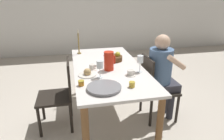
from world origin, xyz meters
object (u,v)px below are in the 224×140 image
object	(u,v)px
chair_person_side	(155,87)
person_seated	(162,71)
teacup_across	(92,67)
jam_jar_amber	(132,84)
chair_opposite	(60,93)
red_pitcher	(109,61)
candlestick_tall	(79,44)
serving_tray	(104,88)
teacup_near_person	(131,73)
fruit_bowl	(114,58)
bread_plate	(87,73)
wine_glass_water	(140,60)
jam_jar_red	(81,83)
wine_glass_juice	(100,65)

from	to	relation	value
chair_person_side	person_seated	world-z (taller)	person_seated
teacup_across	jam_jar_amber	xyz separation A→B (m)	(0.33, -0.57, 0.00)
chair_opposite	teacup_across	xyz separation A→B (m)	(0.41, -0.02, 0.32)
red_pitcher	candlestick_tall	distance (m)	0.83
person_seated	teacup_across	bearing A→B (deg)	-93.19
person_seated	serving_tray	distance (m)	1.00
teacup_near_person	fruit_bowl	size ratio (longest dim) A/B	0.56
serving_tray	fruit_bowl	bearing A→B (deg)	71.23
chair_person_side	person_seated	size ratio (longest dim) A/B	0.76
red_pitcher	candlestick_tall	xyz separation A→B (m)	(-0.31, 0.76, 0.03)
red_pitcher	chair_opposite	bearing A→B (deg)	171.92
person_seated	fruit_bowl	distance (m)	0.67
serving_tray	bread_plate	world-z (taller)	bread_plate
chair_opposite	wine_glass_water	distance (m)	1.07
person_seated	teacup_near_person	xyz separation A→B (m)	(-0.50, -0.23, 0.11)
bread_plate	fruit_bowl	bearing A→B (deg)	47.65
jam_jar_amber	teacup_across	bearing A→B (deg)	119.89
jam_jar_amber	jam_jar_red	xyz separation A→B (m)	(-0.49, 0.14, 0.00)
serving_tray	wine_glass_juice	bearing A→B (deg)	88.78
person_seated	jam_jar_amber	bearing A→B (deg)	-48.07
teacup_across	jam_jar_amber	bearing A→B (deg)	-60.11
wine_glass_juice	serving_tray	world-z (taller)	wine_glass_juice
wine_glass_water	fruit_bowl	bearing A→B (deg)	113.80
teacup_across	red_pitcher	bearing A→B (deg)	-17.67
chair_person_side	wine_glass_water	world-z (taller)	wine_glass_water
chair_person_side	serving_tray	world-z (taller)	chair_person_side
red_pitcher	jam_jar_amber	xyz separation A→B (m)	(0.13, -0.51, -0.08)
chair_opposite	jam_jar_red	distance (m)	0.61
chair_opposite	person_seated	distance (m)	1.33
fruit_bowl	candlestick_tall	size ratio (longest dim) A/B	0.62
chair_opposite	teacup_near_person	size ratio (longest dim) A/B	6.94
red_pitcher	jam_jar_amber	bearing A→B (deg)	-75.34
person_seated	jam_jar_red	distance (m)	1.14
wine_glass_juice	candlestick_tall	size ratio (longest dim) A/B	0.53
red_pitcher	jam_jar_red	world-z (taller)	red_pitcher
red_pitcher	wine_glass_water	size ratio (longest dim) A/B	1.13
wine_glass_water	fruit_bowl	world-z (taller)	wine_glass_water
bread_plate	jam_jar_amber	size ratio (longest dim) A/B	3.38
wine_glass_juice	jam_jar_amber	bearing A→B (deg)	-47.94
chair_person_side	jam_jar_amber	xyz separation A→B (m)	(-0.49, -0.52, 0.33)
jam_jar_amber	red_pitcher	bearing A→B (deg)	104.66
person_seated	jam_jar_amber	distance (m)	0.78
bread_plate	jam_jar_red	distance (m)	0.27
fruit_bowl	candlestick_tall	world-z (taller)	candlestick_tall
jam_jar_red	chair_opposite	bearing A→B (deg)	118.60
chair_person_side	serving_tray	xyz separation A→B (m)	(-0.77, -0.51, 0.31)
jam_jar_amber	fruit_bowl	world-z (taller)	fruit_bowl
chair_opposite	serving_tray	bearing A→B (deg)	-141.77
serving_tray	jam_jar_red	bearing A→B (deg)	148.88
red_pitcher	teacup_near_person	world-z (taller)	red_pitcher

